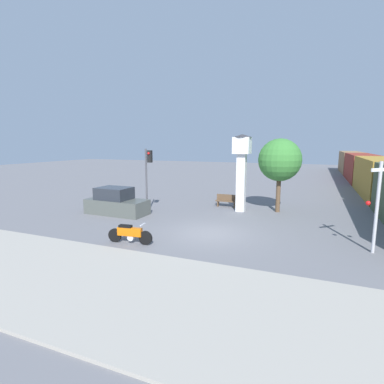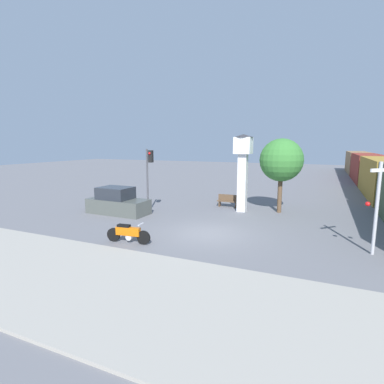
{
  "view_description": "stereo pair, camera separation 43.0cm",
  "coord_description": "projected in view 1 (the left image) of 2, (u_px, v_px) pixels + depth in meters",
  "views": [
    {
      "loc": [
        4.96,
        -14.44,
        4.69
      ],
      "look_at": [
        -1.74,
        1.85,
        1.84
      ],
      "focal_mm": 28.0,
      "sensor_mm": 36.0,
      "label": 1
    },
    {
      "loc": [
        5.35,
        -14.27,
        4.69
      ],
      "look_at": [
        -1.74,
        1.85,
        1.84
      ],
      "focal_mm": 28.0,
      "sensor_mm": 36.0,
      "label": 2
    }
  ],
  "objects": [
    {
      "name": "clock_tower",
      "position": [
        242.0,
        161.0,
        20.51
      ],
      "size": [
        1.34,
        1.34,
        5.33
      ],
      "color": "white",
      "rests_on": "ground_plane"
    },
    {
      "name": "ground_plane",
      "position": [
        209.0,
        234.0,
        15.79
      ],
      "size": [
        120.0,
        120.0,
        0.0
      ],
      "primitive_type": "plane",
      "color": "slate"
    },
    {
      "name": "freight_train",
      "position": [
        368.0,
        172.0,
        32.49
      ],
      "size": [
        2.8,
        47.96,
        3.4
      ],
      "color": "#425138",
      "rests_on": "ground_plane"
    },
    {
      "name": "traffic_light",
      "position": [
        148.0,
        169.0,
        19.9
      ],
      "size": [
        0.5,
        0.35,
        4.36
      ],
      "color": "#47474C",
      "rests_on": "ground_plane"
    },
    {
      "name": "parked_car",
      "position": [
        116.0,
        203.0,
        20.12
      ],
      "size": [
        4.25,
        1.92,
        1.8
      ],
      "rotation": [
        0.0,
        0.0,
        -0.03
      ],
      "color": "#4C514C",
      "rests_on": "ground_plane"
    },
    {
      "name": "sidewalk_strip",
      "position": [
        138.0,
        292.0,
        9.48
      ],
      "size": [
        36.0,
        6.0,
        0.1
      ],
      "color": "#9E998E",
      "rests_on": "ground_plane"
    },
    {
      "name": "motorcycle",
      "position": [
        130.0,
        234.0,
        14.18
      ],
      "size": [
        2.25,
        0.53,
        0.99
      ],
      "rotation": [
        0.0,
        0.0,
        0.13
      ],
      "color": "black",
      "rests_on": "ground_plane"
    },
    {
      "name": "bench",
      "position": [
        227.0,
        200.0,
        22.44
      ],
      "size": [
        1.6,
        0.44,
        0.92
      ],
      "color": "brown",
      "rests_on": "ground_plane"
    },
    {
      "name": "railroad_crossing_signal",
      "position": [
        377.0,
        204.0,
        12.67
      ],
      "size": [
        0.9,
        0.82,
        3.97
      ],
      "color": "#B7B7BC",
      "rests_on": "ground_plane"
    },
    {
      "name": "street_tree",
      "position": [
        280.0,
        160.0,
        20.26
      ],
      "size": [
        2.89,
        2.89,
        5.05
      ],
      "color": "brown",
      "rests_on": "ground_plane"
    }
  ]
}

